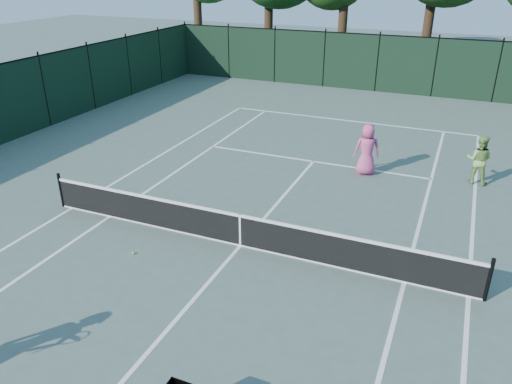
% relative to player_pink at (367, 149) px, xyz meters
% --- Properties ---
extents(ground, '(90.00, 90.00, 0.00)m').
position_rel_player_pink_xyz_m(ground, '(-1.95, -6.00, -0.88)').
color(ground, '#4C5D53').
rests_on(ground, ground).
extents(sideline_doubles_left, '(0.10, 23.77, 0.01)m').
position_rel_player_pink_xyz_m(sideline_doubles_left, '(-7.44, -6.00, -0.88)').
color(sideline_doubles_left, white).
rests_on(sideline_doubles_left, ground).
extents(sideline_doubles_right, '(0.10, 23.77, 0.01)m').
position_rel_player_pink_xyz_m(sideline_doubles_right, '(3.53, -6.00, -0.88)').
color(sideline_doubles_right, white).
rests_on(sideline_doubles_right, ground).
extents(sideline_singles_left, '(0.10, 23.77, 0.01)m').
position_rel_player_pink_xyz_m(sideline_singles_left, '(-6.07, -6.00, -0.88)').
color(sideline_singles_left, white).
rests_on(sideline_singles_left, ground).
extents(sideline_singles_right, '(0.10, 23.77, 0.01)m').
position_rel_player_pink_xyz_m(sideline_singles_right, '(2.16, -6.00, -0.88)').
color(sideline_singles_right, white).
rests_on(sideline_singles_right, ground).
extents(baseline_far, '(10.97, 0.10, 0.01)m').
position_rel_player_pink_xyz_m(baseline_far, '(-1.95, 5.88, -0.88)').
color(baseline_far, white).
rests_on(baseline_far, ground).
extents(service_line_far, '(8.23, 0.10, 0.01)m').
position_rel_player_pink_xyz_m(service_line_far, '(-1.95, 0.40, -0.88)').
color(service_line_far, white).
rests_on(service_line_far, ground).
extents(center_service_line, '(0.10, 12.80, 0.01)m').
position_rel_player_pink_xyz_m(center_service_line, '(-1.95, -6.00, -0.88)').
color(center_service_line, white).
rests_on(center_service_line, ground).
extents(tennis_net, '(11.69, 0.09, 1.06)m').
position_rel_player_pink_xyz_m(tennis_net, '(-1.95, -6.00, -0.40)').
color(tennis_net, black).
rests_on(tennis_net, ground).
extents(fence_far, '(24.00, 0.05, 3.00)m').
position_rel_player_pink_xyz_m(fence_far, '(-1.95, 12.00, 0.62)').
color(fence_far, black).
rests_on(fence_far, ground).
extents(player_pink, '(0.99, 0.80, 1.76)m').
position_rel_player_pink_xyz_m(player_pink, '(0.00, 0.00, 0.00)').
color(player_pink, '#D04982').
rests_on(player_pink, ground).
extents(player_green, '(0.85, 0.69, 1.63)m').
position_rel_player_pink_xyz_m(player_green, '(3.49, 0.64, -0.07)').
color(player_green, '#82AA55').
rests_on(player_green, ground).
extents(loose_ball_midcourt, '(0.07, 0.07, 0.07)m').
position_rel_player_pink_xyz_m(loose_ball_midcourt, '(-4.25, -7.42, -0.85)').
color(loose_ball_midcourt, '#C0D12A').
rests_on(loose_ball_midcourt, ground).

